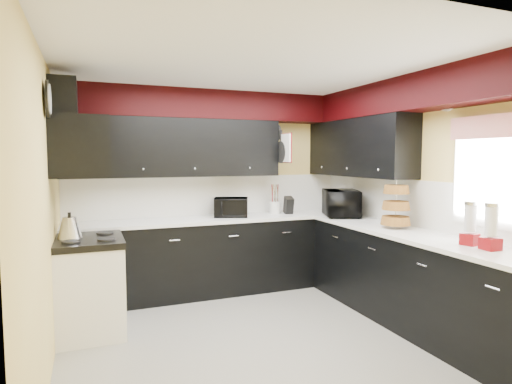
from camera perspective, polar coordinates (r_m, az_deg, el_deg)
ground at (r=4.22m, az=1.13°, el=-18.90°), size 3.60×3.60×0.00m
wall_back at (r=5.59m, az=-5.98°, el=0.17°), size 3.60×0.06×2.50m
wall_right at (r=4.88m, az=21.08°, el=-0.78°), size 0.06×3.60×2.50m
wall_left at (r=3.61m, az=-26.28°, el=-2.79°), size 0.06×3.60×2.50m
ceiling at (r=3.95m, az=1.19°, el=16.54°), size 3.60×3.60×0.06m
cab_back at (r=5.43m, az=-5.05°, el=-8.51°), size 3.60×0.60×0.90m
cab_right at (r=4.60m, az=20.55°, el=-11.23°), size 0.60×3.00×0.90m
counter_back at (r=5.34m, az=-5.08°, el=-3.60°), size 3.62×0.64×0.04m
counter_right at (r=4.50m, az=20.72°, el=-5.46°), size 0.64×3.02×0.04m
splash_back at (r=5.58m, az=-5.95°, el=-0.45°), size 3.60×0.02×0.50m
splash_right at (r=4.87m, az=20.97°, el=-1.49°), size 0.02×3.60×0.50m
upper_back at (r=5.29m, az=-10.77°, el=5.82°), size 2.60×0.35×0.70m
upper_right at (r=5.45m, az=13.43°, el=5.74°), size 0.35×1.80×0.70m
soffit_back at (r=5.44m, az=-5.56°, el=11.40°), size 3.60×0.36×0.35m
soffit_right at (r=4.64m, az=21.34°, el=12.25°), size 0.36×3.24×0.35m
stove at (r=4.50m, az=-21.20°, el=-11.89°), size 0.60×0.75×0.86m
cooktop at (r=4.39m, az=-21.38°, el=-6.12°), size 0.62×0.77×0.06m
hood at (r=4.32m, az=-22.41°, el=5.55°), size 0.50×0.78×0.55m
hood_duct at (r=4.35m, az=-24.33°, el=11.03°), size 0.24×0.40×0.40m
window at (r=4.23m, az=29.33°, el=2.21°), size 0.03×0.86×0.96m
valance at (r=4.19m, az=29.07°, el=7.67°), size 0.04×0.88×0.20m
pan_top at (r=5.62m, az=2.80°, el=7.87°), size 0.03×0.22×0.40m
pan_mid at (r=5.50m, az=3.35°, el=5.33°), size 0.03×0.28×0.46m
pan_low at (r=5.73m, az=2.25°, el=5.01°), size 0.03×0.24×0.42m
cut_board at (r=5.39m, az=3.99°, el=5.87°), size 0.03×0.26×0.35m
baskets at (r=4.74m, az=18.15°, el=-1.71°), size 0.27×0.27×0.50m
clock at (r=3.85m, az=-26.02°, el=11.09°), size 0.03×0.30×0.30m
deco_plate at (r=4.62m, az=24.17°, el=11.27°), size 0.03×0.24×0.24m
toaster_oven at (r=5.36m, az=-3.34°, el=-2.05°), size 0.51×0.47×0.24m
microwave at (r=5.51m, az=11.33°, el=-1.47°), size 0.59×0.70×0.33m
utensil_crock at (r=5.64m, az=2.53°, el=-2.11°), size 0.20×0.20×0.16m
knife_block at (r=5.64m, az=4.36°, el=-1.81°), size 0.12×0.15×0.22m
kettle at (r=4.44m, az=-23.58°, el=-4.37°), size 0.24×0.24×0.20m
dispenser_a at (r=3.94m, az=28.85°, el=-4.33°), size 0.14×0.14×0.34m
dispenser_b at (r=4.07m, az=26.65°, el=-4.04°), size 0.15×0.15×0.33m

